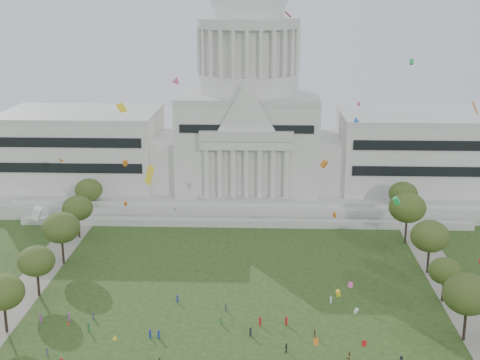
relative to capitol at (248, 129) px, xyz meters
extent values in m
cube|color=#B8B7AC|center=(0.00, 1.41, -20.30)|extent=(160.00, 60.00, 4.00)
cube|color=#B8B7AC|center=(0.00, -31.59, -21.30)|extent=(130.00, 3.00, 2.00)
cube|color=#B8B7AC|center=(0.00, -23.59, -19.80)|extent=(140.00, 3.00, 5.00)
cube|color=beige|center=(-55.00, 0.41, -7.30)|extent=(50.00, 34.00, 22.00)
cube|color=beige|center=(55.00, 0.41, -7.30)|extent=(50.00, 34.00, 22.00)
cube|color=beige|center=(-27.00, -1.59, -10.30)|extent=(12.00, 26.00, 16.00)
cube|color=beige|center=(27.00, -1.59, -10.30)|extent=(12.00, 26.00, 16.00)
cube|color=beige|center=(0.00, 0.41, -4.30)|extent=(44.00, 38.00, 28.00)
cube|color=beige|center=(0.00, -19.59, -1.10)|extent=(28.00, 3.00, 2.40)
cube|color=black|center=(-55.00, -16.79, -5.30)|extent=(46.00, 0.40, 11.00)
cube|color=black|center=(55.00, -16.79, -5.30)|extent=(46.00, 0.40, 11.00)
cylinder|color=beige|center=(0.00, 0.41, 15.10)|extent=(32.00, 32.00, 6.00)
cylinder|color=beige|center=(0.00, 0.41, 25.10)|extent=(28.00, 28.00, 14.00)
cylinder|color=#B8B7AC|center=(0.00, 0.41, 33.60)|extent=(32.40, 32.40, 3.00)
cylinder|color=beige|center=(0.00, 0.41, 39.10)|extent=(22.00, 22.00, 8.00)
cube|color=gray|center=(-48.00, -83.59, -22.28)|extent=(8.00, 160.00, 0.04)
cube|color=gray|center=(48.00, -83.59, -22.28)|extent=(8.00, 160.00, 0.04)
cylinder|color=black|center=(-45.04, -96.29, -19.56)|extent=(0.56, 0.56, 5.47)
ellipsoid|color=#3E521B|center=(-45.04, -96.29, -13.77)|extent=(8.42, 8.42, 6.89)
cylinder|color=black|center=(44.17, -96.15, -19.19)|extent=(0.56, 0.56, 6.20)
ellipsoid|color=#354619|center=(44.17, -96.15, -12.62)|extent=(9.55, 9.55, 7.82)
cylinder|color=black|center=(-44.09, -79.67, -19.66)|extent=(0.56, 0.56, 5.27)
ellipsoid|color=#384D1B|center=(-44.09, -79.67, -14.07)|extent=(8.12, 8.12, 6.65)
cylinder|color=black|center=(44.40, -79.10, -20.02)|extent=(0.56, 0.56, 4.56)
ellipsoid|color=#344B16|center=(44.40, -79.10, -15.19)|extent=(7.01, 7.01, 5.74)
cylinder|color=black|center=(-44.08, -61.17, -19.28)|extent=(0.56, 0.56, 6.03)
ellipsoid|color=#35481A|center=(-44.08, -61.17, -12.89)|extent=(9.29, 9.29, 7.60)
cylinder|color=black|center=(44.76, -63.55, -19.31)|extent=(0.56, 0.56, 5.97)
ellipsoid|color=#3E4E1B|center=(44.76, -63.55, -12.99)|extent=(9.19, 9.19, 7.52)
cylinder|color=black|center=(-45.22, -42.58, -19.59)|extent=(0.56, 0.56, 5.41)
ellipsoid|color=#344A18|center=(-45.22, -42.58, -13.86)|extent=(8.33, 8.33, 6.81)
cylinder|color=black|center=(43.49, -43.40, -19.11)|extent=(0.56, 0.56, 6.37)
ellipsoid|color=#3B5118|center=(43.49, -43.40, -12.35)|extent=(9.82, 9.82, 8.03)
cylinder|color=black|center=(-46.87, -24.45, -19.64)|extent=(0.56, 0.56, 5.32)
ellipsoid|color=#364A18|center=(-46.87, -24.45, -14.00)|extent=(8.19, 8.19, 6.70)
cylinder|color=black|center=(45.96, -25.46, -19.56)|extent=(0.56, 0.56, 5.47)
ellipsoid|color=#344C18|center=(45.96, -25.46, -13.77)|extent=(8.42, 8.42, 6.89)
imported|color=olive|center=(21.25, -104.80, -21.33)|extent=(1.05, 0.78, 1.93)
imported|color=#4C4C51|center=(9.89, -102.00, -21.32)|extent=(1.00, 1.29, 1.95)
imported|color=olive|center=(15.59, -96.04, -21.42)|extent=(0.82, 1.14, 1.75)
cube|color=silver|center=(20.11, -80.90, -21.54)|extent=(0.47, 0.44, 1.52)
cube|color=#4C4C51|center=(-34.10, -105.02, -21.48)|extent=(0.45, 0.51, 1.63)
cube|color=#4C4C51|center=(-29.34, -90.16, -21.52)|extent=(0.29, 0.43, 1.55)
cube|color=navy|center=(-13.03, -81.83, -21.47)|extent=(0.44, 0.51, 1.65)
cube|color=#994C8C|center=(-34.06, -91.30, -21.39)|extent=(0.54, 0.56, 1.81)
cube|color=#B21E1E|center=(10.20, -91.21, -21.41)|extent=(0.52, 0.39, 1.76)
cube|color=#B21E1E|center=(4.95, -91.77, -21.40)|extent=(0.47, 0.56, 1.80)
cube|color=#33723F|center=(-2.93, -91.53, -21.56)|extent=(0.36, 0.44, 1.46)
cube|color=navy|center=(-14.64, -97.81, -21.39)|extent=(0.36, 0.51, 1.80)
cube|color=#26262B|center=(3.10, -96.06, -21.43)|extent=(0.44, 0.53, 1.73)
cube|color=#4C4C51|center=(-2.29, -85.56, -21.53)|extent=(0.45, 0.48, 1.53)
cube|color=navy|center=(-16.32, -97.60, -21.45)|extent=(0.47, 0.53, 1.70)
cube|color=#33723F|center=(-28.89, -95.39, -21.34)|extent=(0.55, 0.59, 1.90)
cube|color=#994C8C|center=(-39.61, -92.07, -21.41)|extent=(0.38, 0.52, 1.78)
camera|label=1|loc=(5.57, -213.56, 41.61)|focal=50.00mm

